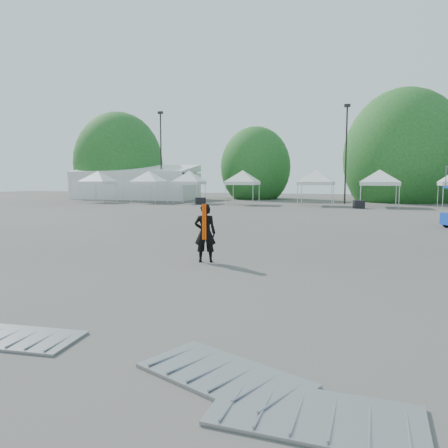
# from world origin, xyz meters

# --- Properties ---
(ground) EXTENTS (120.00, 120.00, 0.00)m
(ground) POSITION_xyz_m (0.00, 0.00, 0.00)
(ground) COLOR #474442
(ground) RESTS_ON ground
(marquee) EXTENTS (15.00, 6.25, 4.23)m
(marquee) POSITION_xyz_m (-22.00, 35.00, 1.97)
(marquee) COLOR silver
(marquee) RESTS_ON ground
(light_pole_west) EXTENTS (0.60, 0.25, 10.30)m
(light_pole_west) POSITION_xyz_m (-18.00, 34.00, 5.77)
(light_pole_west) COLOR black
(light_pole_west) RESTS_ON ground
(light_pole_east) EXTENTS (0.60, 0.25, 9.80)m
(light_pole_east) POSITION_xyz_m (3.00, 32.00, 5.52)
(light_pole_east) COLOR black
(light_pole_east) RESTS_ON ground
(tree_far_w) EXTENTS (4.80, 4.80, 7.30)m
(tree_far_w) POSITION_xyz_m (-26.00, 38.00, 4.54)
(tree_far_w) COLOR #382314
(tree_far_w) RESTS_ON ground
(tree_mid_w) EXTENTS (4.16, 4.16, 6.33)m
(tree_mid_w) POSITION_xyz_m (-8.00, 40.00, 3.93)
(tree_mid_w) COLOR #382314
(tree_mid_w) RESTS_ON ground
(tree_mid_e) EXTENTS (5.12, 5.12, 7.79)m
(tree_mid_e) POSITION_xyz_m (9.00, 39.00, 4.84)
(tree_mid_e) COLOR #382314
(tree_mid_e) RESTS_ON ground
(tent_a) EXTENTS (4.19, 4.19, 3.88)m
(tent_a) POSITION_xyz_m (-22.32, 27.51, 3.06)
(tent_a) COLOR silver
(tent_a) RESTS_ON ground
(tent_b) EXTENTS (4.19, 4.19, 3.88)m
(tent_b) POSITION_xyz_m (-16.62, 28.07, 3.06)
(tent_b) COLOR silver
(tent_b) RESTS_ON ground
(tent_c) EXTENTS (3.84, 3.84, 3.88)m
(tent_c) POSITION_xyz_m (-12.26, 28.48, 3.06)
(tent_c) COLOR silver
(tent_c) RESTS_ON ground
(tent_d) EXTENTS (4.09, 4.09, 3.88)m
(tent_d) POSITION_xyz_m (-6.52, 28.04, 3.06)
(tent_d) COLOR silver
(tent_d) RESTS_ON ground
(tent_e) EXTENTS (4.56, 4.56, 3.88)m
(tent_e) POSITION_xyz_m (0.50, 28.36, 3.06)
(tent_e) COLOR silver
(tent_e) RESTS_ON ground
(tent_f) EXTENTS (4.69, 4.69, 3.88)m
(tent_f) POSITION_xyz_m (6.04, 27.91, 3.06)
(tent_f) COLOR silver
(tent_f) RESTS_ON ground
(man) EXTENTS (0.75, 0.59, 1.80)m
(man) POSITION_xyz_m (-0.18, -0.84, 0.90)
(man) COLOR black
(man) RESTS_ON ground
(barrier_left) EXTENTS (2.06, 1.14, 0.06)m
(barrier_left) POSITION_xyz_m (-0.90, -7.83, 0.03)
(barrier_left) COLOR gray
(barrier_left) RESTS_ON ground
(barrier_mid) EXTENTS (2.48, 1.91, 0.07)m
(barrier_mid) POSITION_xyz_m (2.66, -8.13, 0.04)
(barrier_mid) COLOR gray
(barrier_mid) RESTS_ON ground
(barrier_right) EXTENTS (2.29, 1.22, 0.07)m
(barrier_right) POSITION_xyz_m (3.88, -8.76, 0.04)
(barrier_right) COLOR gray
(barrier_right) RESTS_ON ground
(crate_west) EXTENTS (0.86, 0.67, 0.66)m
(crate_west) POSITION_xyz_m (-10.58, 27.16, 0.33)
(crate_west) COLOR black
(crate_west) RESTS_ON ground
(crate_mid) EXTENTS (1.01, 0.86, 0.69)m
(crate_mid) POSITION_xyz_m (4.36, 25.55, 0.35)
(crate_mid) COLOR black
(crate_mid) RESTS_ON ground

